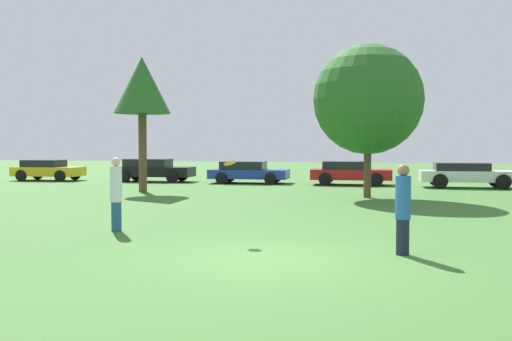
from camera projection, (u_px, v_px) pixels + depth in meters
The scene contains 11 objects.
ground_plane at pixel (275, 260), 10.42m from camera, with size 120.00×120.00×0.00m, color #3D6B2D.
person_thrower at pixel (116, 193), 13.87m from camera, with size 0.28×0.28×1.79m.
person_catcher at pixel (403, 208), 10.87m from camera, with size 0.29×0.29×1.72m.
frisbee at pixel (230, 163), 12.80m from camera, with size 0.28×0.27×0.15m.
tree_0 at pixel (142, 87), 25.40m from camera, with size 2.50×2.50×6.00m.
tree_1 at pixel (368, 100), 22.67m from camera, with size 4.34×4.34×6.06m.
parked_car_yellow at pixel (47, 169), 33.93m from camera, with size 4.06×2.02×1.22m.
parked_car_black at pixel (152, 169), 32.91m from camera, with size 4.62×2.03×1.30m.
parked_car_blue at pixel (248, 172), 31.52m from camera, with size 4.37×2.24×1.19m.
parked_car_red at pixel (350, 172), 30.21m from camera, with size 4.24×2.24×1.24m.
parked_car_white at pixel (467, 174), 28.12m from camera, with size 4.67×2.01×1.22m.
Camera 1 is at (2.10, -10.13, 2.08)m, focal length 40.38 mm.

